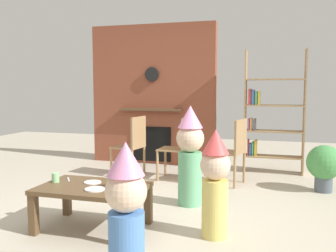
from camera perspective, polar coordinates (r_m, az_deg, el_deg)
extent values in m
plane|color=#BCB29E|center=(4.02, -3.74, -13.31)|extent=(12.00, 12.00, 0.00)
cube|color=brown|center=(6.51, -2.31, 4.79)|extent=(2.20, 0.18, 2.40)
cube|color=black|center=(6.48, -2.56, -2.75)|extent=(0.70, 0.02, 0.60)
cube|color=brown|center=(6.38, -2.70, 2.53)|extent=(1.10, 0.10, 0.04)
cylinder|color=black|center=(6.39, -2.49, 7.91)|extent=(0.24, 0.04, 0.24)
cube|color=#9E7A51|center=(6.00, 11.74, 2.20)|extent=(0.02, 0.28, 1.90)
cube|color=#9E7A51|center=(6.00, 20.15, 1.96)|extent=(0.02, 0.28, 1.90)
cube|color=#9E7A51|center=(6.07, 15.76, -4.53)|extent=(0.86, 0.28, 0.02)
cube|color=#9E7A51|center=(6.01, 15.87, -0.77)|extent=(0.86, 0.28, 0.02)
cube|color=#9E7A51|center=(5.98, 15.97, 3.04)|extent=(0.86, 0.28, 0.02)
cube|color=#9E7A51|center=(5.97, 16.08, 6.88)|extent=(0.86, 0.28, 0.02)
cube|color=#B23333|center=(6.06, 12.20, -3.18)|extent=(0.02, 0.20, 0.25)
cube|color=#3359A5|center=(6.06, 12.51, -3.47)|extent=(0.03, 0.20, 0.19)
cube|color=#3F8C4C|center=(6.05, 12.90, -3.36)|extent=(0.03, 0.20, 0.21)
cube|color=gold|center=(6.05, 13.29, -3.24)|extent=(0.04, 0.20, 0.24)
cube|color=#8C4C99|center=(6.01, 12.28, 0.26)|extent=(0.02, 0.20, 0.18)
cube|color=#D87F3F|center=(6.01, 12.61, 0.30)|extent=(0.03, 0.20, 0.18)
cube|color=#4C4C51|center=(6.01, 13.12, 0.24)|extent=(0.04, 0.20, 0.18)
cube|color=#B23333|center=(5.98, 12.44, 4.41)|extent=(0.04, 0.20, 0.25)
cube|color=#3359A5|center=(5.98, 12.94, 4.34)|extent=(0.04, 0.20, 0.23)
cube|color=#3F8C4C|center=(5.98, 13.39, 4.21)|extent=(0.03, 0.20, 0.21)
cube|color=gold|center=(5.98, 13.78, 4.19)|extent=(0.03, 0.20, 0.21)
cube|color=brown|center=(3.58, -11.45, -9.28)|extent=(0.98, 0.65, 0.04)
cube|color=brown|center=(3.64, -19.91, -12.66)|extent=(0.07, 0.07, 0.37)
cube|color=brown|center=(3.21, -6.45, -14.82)|extent=(0.07, 0.07, 0.37)
cube|color=brown|center=(4.08, -15.21, -10.48)|extent=(0.07, 0.07, 0.37)
cube|color=brown|center=(3.71, -3.05, -11.94)|extent=(0.07, 0.07, 0.37)
cylinder|color=#669EE0|center=(3.61, -5.22, -7.99)|extent=(0.07, 0.07, 0.09)
cylinder|color=#8CD18C|center=(3.78, -16.85, -7.55)|extent=(0.07, 0.07, 0.09)
cylinder|color=#8CD18C|center=(3.50, -8.67, -8.40)|extent=(0.08, 0.08, 0.10)
cylinder|color=white|center=(3.67, -11.48, -8.45)|extent=(0.16, 0.16, 0.01)
cylinder|color=white|center=(3.43, -11.15, -9.49)|extent=(0.18, 0.18, 0.01)
cone|color=#EAC68C|center=(3.48, -5.63, -8.66)|extent=(0.10, 0.10, 0.07)
cube|color=silver|center=(3.86, -15.01, -7.87)|extent=(0.10, 0.13, 0.01)
cylinder|color=#4C7FC6|center=(2.56, -6.34, -18.55)|extent=(0.24, 0.24, 0.53)
sphere|color=beige|center=(2.42, -6.45, -9.92)|extent=(0.27, 0.27, 0.27)
cone|color=pink|center=(2.37, -6.51, -4.98)|extent=(0.24, 0.24, 0.22)
cylinder|color=#E0CC66|center=(3.39, 7.17, -12.43)|extent=(0.23, 0.23, 0.52)
sphere|color=beige|center=(3.29, 7.26, -5.95)|extent=(0.27, 0.27, 0.27)
cone|color=#EA4C4C|center=(3.26, 7.31, -2.37)|extent=(0.24, 0.24, 0.21)
cylinder|color=#66B27F|center=(4.25, 3.38, -8.02)|extent=(0.27, 0.27, 0.60)
sphere|color=beige|center=(4.16, 3.42, -1.90)|extent=(0.31, 0.31, 0.31)
cone|color=pink|center=(4.14, 3.44, 1.44)|extent=(0.28, 0.28, 0.25)
cube|color=#9E7A51|center=(5.61, -6.18, -3.20)|extent=(0.46, 0.46, 0.02)
cube|color=#9E7A51|center=(5.49, -4.55, -0.91)|extent=(0.09, 0.40, 0.45)
cylinder|color=#9E7A51|center=(5.89, -6.75, -4.99)|extent=(0.04, 0.04, 0.43)
cylinder|color=#9E7A51|center=(5.60, -8.69, -5.60)|extent=(0.04, 0.04, 0.43)
cylinder|color=#9E7A51|center=(5.72, -3.66, -5.30)|extent=(0.04, 0.04, 0.43)
cylinder|color=#9E7A51|center=(5.41, -5.50, -5.96)|extent=(0.04, 0.04, 0.43)
cube|color=#9E7A51|center=(5.38, 0.81, -3.56)|extent=(0.41, 0.41, 0.02)
cube|color=#9E7A51|center=(5.29, 2.73, -1.15)|extent=(0.04, 0.40, 0.45)
cylinder|color=#9E7A51|center=(5.64, -0.41, -5.44)|extent=(0.04, 0.04, 0.43)
cylinder|color=#9E7A51|center=(5.31, -1.63, -6.16)|extent=(0.04, 0.04, 0.43)
cylinder|color=#9E7A51|center=(5.54, 3.15, -5.66)|extent=(0.04, 0.04, 0.43)
cylinder|color=#9E7A51|center=(5.20, 2.13, -6.42)|extent=(0.04, 0.04, 0.43)
cube|color=#9E7A51|center=(5.18, 9.08, -3.99)|extent=(0.49, 0.49, 0.02)
cube|color=#9E7A51|center=(5.08, 11.05, -1.54)|extent=(0.13, 0.39, 0.45)
cylinder|color=#9E7A51|center=(5.46, 8.00, -5.88)|extent=(0.04, 0.04, 0.43)
cylinder|color=#9E7A51|center=(5.13, 6.40, -6.61)|extent=(0.04, 0.04, 0.43)
cylinder|color=#9E7A51|center=(5.33, 11.58, -6.23)|extent=(0.04, 0.04, 0.43)
cylinder|color=#9E7A51|center=(5.00, 10.18, -7.01)|extent=(0.04, 0.04, 0.43)
cylinder|color=#4C5660|center=(5.20, 22.70, -8.23)|extent=(0.22, 0.22, 0.19)
sphere|color=#46914A|center=(5.14, 22.83, -5.16)|extent=(0.44, 0.44, 0.44)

